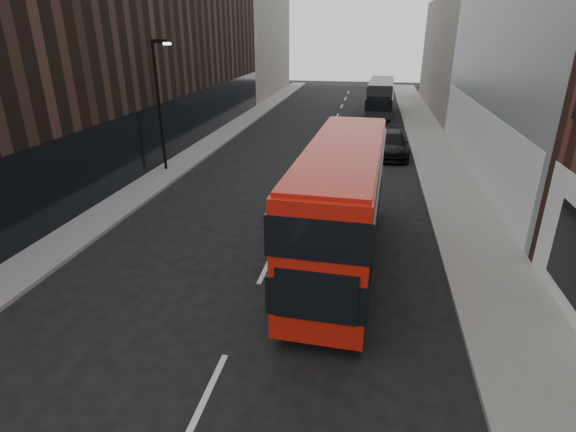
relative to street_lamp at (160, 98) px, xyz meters
The scene contains 11 objects.
sidewalk_right 17.69m from the street_lamp, 24.00° to the left, with size 3.00×80.00×0.15m, color slate.
sidewalk_left 8.12m from the street_lamp, 88.20° to the left, with size 2.00×80.00×0.15m, color slate.
building_victorian 33.01m from the street_lamp, 53.00° to the left, with size 6.50×24.00×21.00m.
building_left_mid 12.76m from the street_lamp, 105.29° to the left, with size 5.00×24.00×14.00m, color black.
building_left_far 34.24m from the street_lamp, 95.51° to the left, with size 5.00×20.00×13.00m, color #68635B.
street_lamp is the anchor object (origin of this frame).
red_bus 14.22m from the street_lamp, 40.98° to the right, with size 2.89×10.52×4.21m.
grey_bus 24.98m from the street_lamp, 60.71° to the left, with size 2.72×9.99×3.20m.
car_a 10.02m from the street_lamp, 19.07° to the right, with size 1.83×4.55×1.55m, color black.
car_b 14.01m from the street_lamp, 30.94° to the left, with size 1.46×4.18×1.38m, color gray.
car_c 14.56m from the street_lamp, 25.09° to the left, with size 2.11×5.18×1.50m, color black.
Camera 1 is at (3.20, -5.39, 7.57)m, focal length 28.00 mm.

